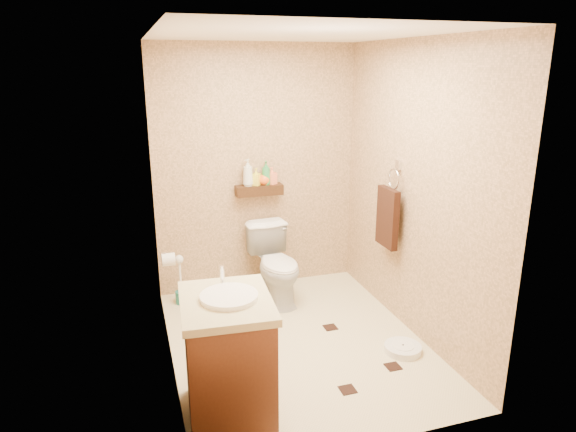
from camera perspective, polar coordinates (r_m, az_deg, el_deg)
name	(u,v)px	position (r m, az deg, el deg)	size (l,w,h in m)	color
ground	(297,342)	(4.34, 0.98, -13.87)	(2.50, 2.50, 0.00)	beige
wall_back	(257,170)	(5.05, -3.48, 5.09)	(2.00, 0.04, 2.40)	tan
wall_front	(372,259)	(2.78, 9.35, -4.76)	(2.00, 0.04, 2.40)	tan
wall_left	(162,213)	(3.69, -13.81, 0.35)	(0.04, 2.50, 2.40)	tan
wall_right	(414,192)	(4.29, 13.83, 2.60)	(0.04, 2.50, 2.40)	tan
ceiling	(298,34)	(3.75, 1.17, 19.61)	(2.00, 2.50, 0.02)	white
wall_shelf	(259,190)	(5.01, -3.22, 2.90)	(0.46, 0.14, 0.10)	#3D2610
floor_accents	(301,344)	(4.31, 1.45, -14.07)	(1.28, 1.45, 0.01)	black
toilet	(276,264)	(4.92, -1.30, -5.41)	(0.40, 0.71, 0.72)	white
vanity	(228,356)	(3.38, -6.67, -15.24)	(0.60, 0.71, 0.95)	brown
bathroom_scale	(403,348)	(4.31, 12.63, -14.16)	(0.32, 0.32, 0.06)	white
toilet_brush	(181,287)	(5.02, -11.83, -7.68)	(0.11, 0.11, 0.49)	#1B6D68
towel_ring	(388,215)	(4.52, 11.05, 0.14)	(0.12, 0.30, 0.76)	silver
toilet_paper	(168,259)	(4.50, -13.15, -4.72)	(0.12, 0.11, 0.12)	white
bottle_a	(248,173)	(4.95, -4.48, 4.84)	(0.10, 0.10, 0.26)	silver
bottle_b	(256,177)	(4.97, -3.57, 4.37)	(0.07, 0.08, 0.17)	yellow
bottle_c	(264,177)	(5.00, -2.65, 4.30)	(0.11, 0.11, 0.14)	orange
bottle_d	(266,173)	(4.99, -2.45, 4.82)	(0.09, 0.09, 0.23)	#2E8B46
bottle_e	(272,176)	(5.01, -1.80, 4.51)	(0.08, 0.08, 0.17)	#FA7C53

